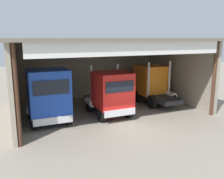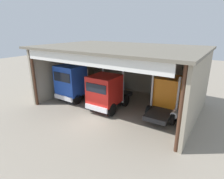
% 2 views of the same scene
% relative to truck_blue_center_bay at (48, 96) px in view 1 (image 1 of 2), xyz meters
% --- Properties ---
extents(ground_plane, '(80.00, 80.00, 0.00)m').
position_rel_truck_blue_center_bay_xyz_m(ground_plane, '(4.66, -3.11, -1.89)').
color(ground_plane, gray).
rests_on(ground_plane, ground).
extents(workshop_shed, '(14.44, 10.04, 5.61)m').
position_rel_truck_blue_center_bay_xyz_m(workshop_shed, '(4.66, 2.50, 1.96)').
color(workshop_shed, '#9E937F').
rests_on(workshop_shed, ground).
extents(truck_blue_center_bay, '(2.69, 5.00, 3.66)m').
position_rel_truck_blue_center_bay_xyz_m(truck_blue_center_bay, '(0.00, 0.00, 0.00)').
color(truck_blue_center_bay, '#1E47B7').
rests_on(truck_blue_center_bay, ground).
extents(truck_red_center_left_bay, '(2.57, 5.12, 3.67)m').
position_rel_truck_blue_center_bay_xyz_m(truck_red_center_left_bay, '(4.33, -0.23, -0.15)').
color(truck_red_center_left_bay, red).
rests_on(truck_red_center_left_bay, ground).
extents(truck_orange_left_bay, '(2.52, 4.74, 3.70)m').
position_rel_truck_blue_center_bay_xyz_m(truck_orange_left_bay, '(9.23, 1.81, -0.17)').
color(truck_orange_left_bay, orange).
rests_on(truck_orange_left_bay, ground).
extents(oil_drum, '(0.58, 0.58, 0.88)m').
position_rel_truck_blue_center_bay_xyz_m(oil_drum, '(2.24, 5.66, -1.44)').
color(oil_drum, '#194CB2').
rests_on(oil_drum, ground).
extents(tool_cart, '(0.90, 0.60, 1.00)m').
position_rel_truck_blue_center_bay_xyz_m(tool_cart, '(2.44, 5.33, -1.39)').
color(tool_cart, '#1E59A5').
rests_on(tool_cart, ground).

